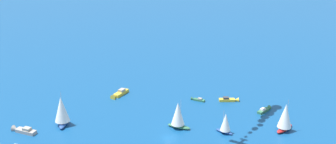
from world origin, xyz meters
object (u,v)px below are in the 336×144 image
motorboat_offshore (265,110)px  sailboat_trailing (285,117)px  sailboat_near_centre (178,115)px  motorboat_mid_cluster (119,94)px  motorboat_inshore (197,100)px  sailboat_far_port (225,123)px  motorboat_outer_ring_c (23,130)px  sailboat_outer_ring_b (62,111)px  motorboat_outer_ring_d (230,100)px

motorboat_offshore → sailboat_trailing: 17.20m
sailboat_near_centre → motorboat_mid_cluster: bearing=-31.9°
motorboat_inshore → motorboat_mid_cluster: bearing=9.1°
sailboat_far_port → motorboat_outer_ring_c: (69.55, 21.83, -3.20)m
motorboat_offshore → sailboat_trailing: (-8.20, 14.33, 4.83)m
sailboat_near_centre → sailboat_trailing: bearing=-165.3°
motorboat_offshore → sailboat_outer_ring_b: (70.71, 35.11, 5.27)m
sailboat_far_port → sailboat_outer_ring_b: bearing=11.9°
motorboat_offshore → sailboat_trailing: sailboat_trailing is taller
motorboat_mid_cluster → sailboat_outer_ring_b: bearing=74.4°
motorboat_offshore → motorboat_inshore: bearing=-3.4°
sailboat_trailing → motorboat_outer_ring_c: bearing=18.6°
motorboat_offshore → motorboat_outer_ring_d: (15.07, -5.33, 0.05)m
sailboat_outer_ring_b → motorboat_outer_ring_d: sailboat_outer_ring_b is taller
sailboat_near_centre → sailboat_far_port: sailboat_near_centre is taller
sailboat_near_centre → motorboat_outer_ring_c: sailboat_near_centre is taller
motorboat_outer_ring_d → motorboat_offshore: bearing=160.5°
sailboat_near_centre → sailboat_outer_ring_b: sailboat_outer_ring_b is taller
sailboat_far_port → motorboat_offshore: (-11.89, -22.71, -3.38)m
sailboat_trailing → sailboat_outer_ring_b: bearing=14.8°
sailboat_far_port → sailboat_trailing: size_ratio=0.73×
motorboat_inshore → motorboat_outer_ring_d: 13.64m
sailboat_far_port → sailboat_outer_ring_b: size_ratio=0.68×
sailboat_far_port → sailboat_outer_ring_b: (58.82, 12.39, 1.89)m
motorboat_inshore → motorboat_outer_ring_c: motorboat_outer_ring_c is taller
sailboat_far_port → motorboat_offshore: size_ratio=1.15×
sailboat_outer_ring_b → motorboat_outer_ring_c: bearing=41.3°
sailboat_far_port → motorboat_outer_ring_d: sailboat_far_port is taller
motorboat_offshore → motorboat_mid_cluster: (61.94, 3.70, 0.21)m
motorboat_inshore → motorboat_outer_ring_c: (53.22, 46.24, 0.29)m
sailboat_outer_ring_b → motorboat_outer_ring_d: size_ratio=1.52×
sailboat_far_port → motorboat_offshore: sailboat_far_port is taller
sailboat_outer_ring_b → motorboat_mid_cluster: bearing=-105.6°
sailboat_trailing → motorboat_mid_cluster: sailboat_trailing is taller
sailboat_far_port → motorboat_mid_cluster: size_ratio=0.82×
motorboat_inshore → motorboat_mid_cluster: 34.15m
sailboat_far_port → motorboat_mid_cluster: bearing=-20.8°
sailboat_far_port → sailboat_trailing: 21.81m
motorboat_offshore → motorboat_outer_ring_c: motorboat_outer_ring_c is taller
sailboat_trailing → motorboat_outer_ring_d: (23.27, -19.66, -4.78)m
sailboat_near_centre → motorboat_offshore: size_ratio=1.51×
motorboat_offshore → motorboat_mid_cluster: size_ratio=0.72×
sailboat_near_centre → motorboat_outer_ring_c: size_ratio=1.15×
sailboat_near_centre → motorboat_outer_ring_c: (52.31, 20.42, -4.45)m
motorboat_offshore → motorboat_outer_ring_d: size_ratio=0.90×
sailboat_trailing → motorboat_outer_ring_c: 94.70m
sailboat_near_centre → motorboat_outer_ring_c: bearing=21.3°
sailboat_far_port → motorboat_inshore: (16.33, -24.41, -3.50)m
sailboat_trailing → motorboat_mid_cluster: bearing=-8.6°
motorboat_outer_ring_c → motorboat_outer_ring_d: (-66.37, -49.87, -0.12)m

